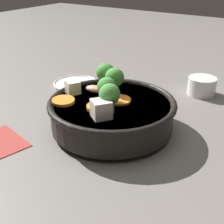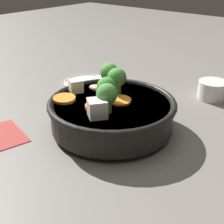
{
  "view_description": "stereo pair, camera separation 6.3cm",
  "coord_description": "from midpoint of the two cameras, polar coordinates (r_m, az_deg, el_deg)",
  "views": [
    {
      "loc": [
        0.31,
        -0.47,
        0.32
      ],
      "look_at": [
        0.0,
        0.0,
        0.04
      ],
      "focal_mm": 50.0,
      "sensor_mm": 36.0,
      "label": 1
    },
    {
      "loc": [
        0.36,
        -0.43,
        0.32
      ],
      "look_at": [
        0.0,
        0.0,
        0.04
      ],
      "focal_mm": 50.0,
      "sensor_mm": 36.0,
      "label": 2
    }
  ],
  "objects": [
    {
      "name": "stirfry_bowl",
      "position": [
        0.63,
        2.78,
        0.26
      ],
      "size": [
        0.26,
        0.26,
        0.12
      ],
      "color": "black",
      "rests_on": "ground_plane"
    },
    {
      "name": "tea_cup",
      "position": [
        0.83,
        19.98,
        3.8
      ],
      "size": [
        0.07,
        0.07,
        0.05
      ],
      "color": "white",
      "rests_on": "ground_plane"
    },
    {
      "name": "ground_plane",
      "position": [
        0.65,
        2.78,
        -3.36
      ],
      "size": [
        3.0,
        3.0,
        0.0
      ],
      "primitive_type": "plane",
      "color": "slate"
    },
    {
      "name": "napkin",
      "position": [
        0.65,
        -16.89,
        -4.12
      ],
      "size": [
        0.12,
        0.1,
        0.0
      ],
      "color": "#A33833",
      "rests_on": "ground_plane"
    },
    {
      "name": "side_saucer",
      "position": [
        0.88,
        -2.71,
        5.31
      ],
      "size": [
        0.12,
        0.12,
        0.01
      ],
      "color": "white",
      "rests_on": "ground_plane"
    }
  ]
}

